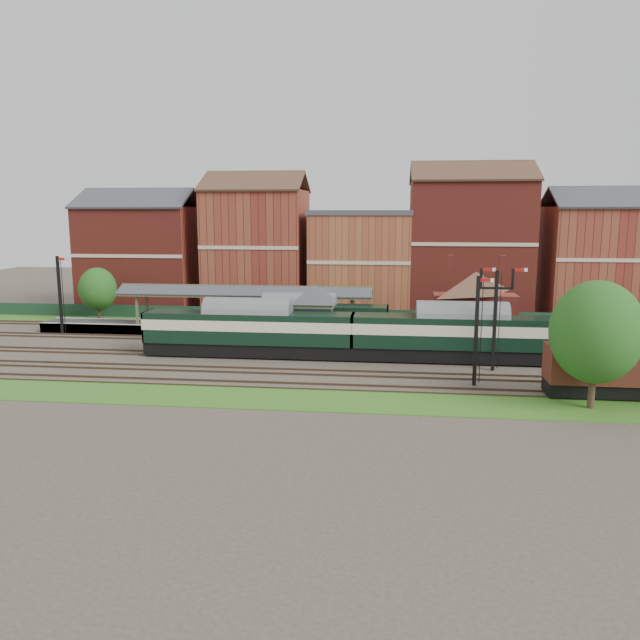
# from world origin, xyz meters

# --- Properties ---
(ground) EXTENTS (160.00, 160.00, 0.00)m
(ground) POSITION_xyz_m (0.00, 0.00, 0.00)
(ground) COLOR #473D33
(ground) RESTS_ON ground
(grass_back) EXTENTS (90.00, 4.50, 0.06)m
(grass_back) POSITION_xyz_m (0.00, 16.00, 0.03)
(grass_back) COLOR #2D6619
(grass_back) RESTS_ON ground
(grass_front) EXTENTS (90.00, 5.00, 0.06)m
(grass_front) POSITION_xyz_m (0.00, -12.00, 0.03)
(grass_front) COLOR #2D6619
(grass_front) RESTS_ON ground
(fence) EXTENTS (90.00, 0.12, 1.50)m
(fence) POSITION_xyz_m (0.00, 18.00, 0.75)
(fence) COLOR #193823
(fence) RESTS_ON ground
(platform) EXTENTS (55.00, 3.40, 1.00)m
(platform) POSITION_xyz_m (-5.00, 9.75, 0.50)
(platform) COLOR #2D2D2D
(platform) RESTS_ON ground
(signal_box) EXTENTS (5.40, 5.40, 6.00)m
(signal_box) POSITION_xyz_m (-3.00, 3.25, 3.19)
(signal_box) COLOR #5E7150
(signal_box) RESTS_ON ground
(brick_hut) EXTENTS (3.20, 2.64, 2.94)m
(brick_hut) POSITION_xyz_m (5.00, 3.25, 1.20)
(brick_hut) COLOR maroon
(brick_hut) RESTS_ON ground
(station_building) EXTENTS (8.10, 8.10, 5.90)m
(station_building) POSITION_xyz_m (12.00, 9.75, 3.96)
(station_building) COLOR maroon
(station_building) RESTS_ON platform
(canopy) EXTENTS (26.00, 3.89, 4.08)m
(canopy) POSITION_xyz_m (-11.00, 9.75, 4.58)
(canopy) COLOR #4B4F31
(canopy) RESTS_ON platform
(semaphore_bracket) EXTENTS (3.60, 0.25, 8.18)m
(semaphore_bracket) POSITION_xyz_m (12.04, -2.50, 4.63)
(semaphore_bracket) COLOR black
(semaphore_bracket) RESTS_ON ground
(semaphore_platform_end) EXTENTS (1.23, 0.25, 8.00)m
(semaphore_platform_end) POSITION_xyz_m (-29.98, 8.00, 4.16)
(semaphore_platform_end) COLOR black
(semaphore_platform_end) RESTS_ON ground
(semaphore_siding) EXTENTS (1.23, 0.25, 8.00)m
(semaphore_siding) POSITION_xyz_m (10.02, -7.00, 4.16)
(semaphore_siding) COLOR black
(semaphore_siding) RESTS_ON ground
(town_backdrop) EXTENTS (69.00, 10.00, 16.00)m
(town_backdrop) POSITION_xyz_m (-0.18, 25.00, 7.00)
(town_backdrop) COLOR maroon
(town_backdrop) RESTS_ON ground
(dmu_train) EXTENTS (54.37, 2.86, 4.18)m
(dmu_train) POSITION_xyz_m (9.73, 0.00, 2.44)
(dmu_train) COLOR black
(dmu_train) RESTS_ON ground
(platform_railcar) EXTENTS (16.96, 2.68, 3.91)m
(platform_railcar) POSITION_xyz_m (-4.85, 6.50, 2.29)
(platform_railcar) COLOR black
(platform_railcar) RESTS_ON ground
(goods_van_a) EXTENTS (6.17, 2.67, 3.74)m
(goods_van_a) POSITION_xyz_m (17.63, -9.00, 2.13)
(goods_van_a) COLOR black
(goods_van_a) RESTS_ON ground
(tree_far) EXTENTS (5.69, 5.69, 8.31)m
(tree_far) POSITION_xyz_m (16.74, -11.78, 5.02)
(tree_far) COLOR #382619
(tree_far) RESTS_ON ground
(tree_back) EXTENTS (4.24, 4.24, 6.19)m
(tree_back) POSITION_xyz_m (-29.45, 15.19, 3.74)
(tree_back) COLOR #382619
(tree_back) RESTS_ON ground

